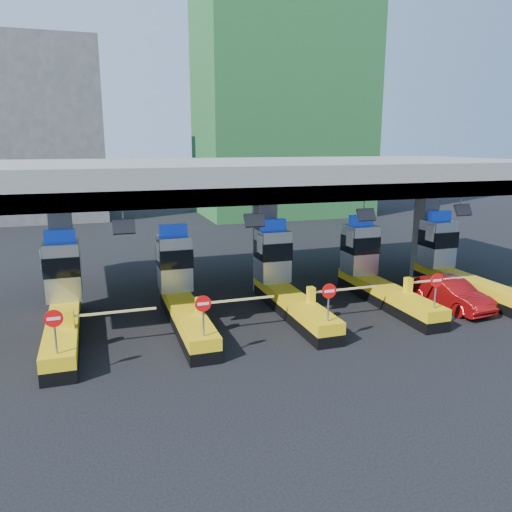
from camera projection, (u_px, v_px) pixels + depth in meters
name	position (u px, v px, depth m)	size (l,w,h in m)	color
ground	(285.00, 309.00, 24.19)	(120.00, 120.00, 0.00)	black
toll_canopy	(266.00, 178.00, 25.49)	(28.00, 12.09, 7.00)	slate
toll_lane_far_left	(63.00, 300.00, 21.10)	(4.43, 8.00, 4.16)	black
toll_lane_left	(181.00, 289.00, 22.62)	(4.43, 8.00, 4.16)	black
toll_lane_center	(283.00, 280.00, 24.14)	(4.43, 8.00, 4.16)	black
toll_lane_right	(374.00, 272.00, 25.66)	(4.43, 8.00, 4.16)	black
toll_lane_far_right	(454.00, 265.00, 27.18)	(4.43, 8.00, 4.16)	black
bg_building_scaffold	(282.00, 86.00, 54.40)	(18.00, 12.00, 28.00)	#1E5926
bg_building_concrete	(32.00, 132.00, 51.31)	(14.00, 10.00, 18.00)	#4C4C49
red_car	(450.00, 293.00, 24.25)	(1.57, 4.50, 1.48)	maroon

